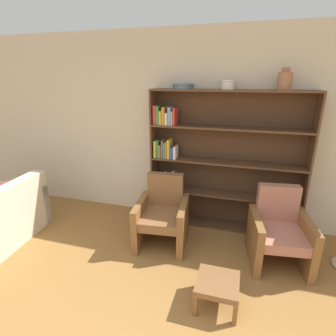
# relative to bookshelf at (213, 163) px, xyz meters

# --- Properties ---
(wall_back) EXTENTS (12.00, 0.06, 2.75)m
(wall_back) POSITION_rel_bookshelf_xyz_m (-0.31, 0.16, 0.42)
(wall_back) COLOR beige
(wall_back) RESTS_ON ground
(bookshelf) EXTENTS (2.11, 0.30, 1.96)m
(bookshelf) POSITION_rel_bookshelf_xyz_m (0.00, 0.00, 0.00)
(bookshelf) COLOR brown
(bookshelf) RESTS_ON ground
(bowl_slate) EXTENTS (0.29, 0.29, 0.07)m
(bowl_slate) POSITION_rel_bookshelf_xyz_m (-0.45, -0.03, 1.05)
(bowl_slate) COLOR slate
(bowl_slate) RESTS_ON bookshelf
(bowl_brass) EXTENTS (0.18, 0.18, 0.11)m
(bowl_brass) POSITION_rel_bookshelf_xyz_m (0.13, -0.03, 1.07)
(bowl_brass) COLOR silver
(bowl_brass) RESTS_ON bookshelf
(vase_tall) EXTENTS (0.16, 0.16, 0.25)m
(vase_tall) POSITION_rel_bookshelf_xyz_m (0.79, -0.03, 1.12)
(vase_tall) COLOR #A36647
(vase_tall) RESTS_ON bookshelf
(armchair_leather) EXTENTS (0.71, 0.75, 0.89)m
(armchair_leather) POSITION_rel_bookshelf_xyz_m (-0.55, -0.64, -0.57)
(armchair_leather) COLOR brown
(armchair_leather) RESTS_ON ground
(armchair_cushioned) EXTENTS (0.73, 0.76, 0.89)m
(armchair_cushioned) POSITION_rel_bookshelf_xyz_m (0.88, -0.64, -0.57)
(armchair_cushioned) COLOR brown
(armchair_cushioned) RESTS_ON ground
(footstool) EXTENTS (0.40, 0.40, 0.28)m
(footstool) POSITION_rel_bookshelf_xyz_m (0.27, -1.52, -0.72)
(footstool) COLOR brown
(footstool) RESTS_ON ground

